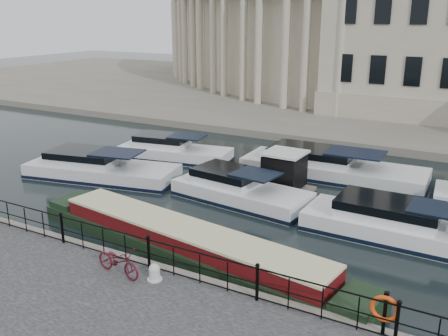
# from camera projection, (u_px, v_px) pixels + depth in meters

# --- Properties ---
(ground_plane) EXTENTS (160.00, 160.00, 0.00)m
(ground_plane) POSITION_uv_depth(u_px,v_px,m) (187.00, 256.00, 18.80)
(ground_plane) COLOR black
(ground_plane) RESTS_ON ground
(far_bank) EXTENTS (120.00, 42.00, 0.55)m
(far_bank) POSITION_uv_depth(u_px,v_px,m) (395.00, 99.00, 51.22)
(far_bank) COLOR #6B665B
(far_bank) RESTS_ON ground_plane
(railing) EXTENTS (24.14, 0.14, 1.22)m
(railing) POSITION_uv_depth(u_px,v_px,m) (149.00, 251.00, 16.57)
(railing) COLOR black
(railing) RESTS_ON near_quay
(civic_building) EXTENTS (53.55, 31.84, 16.85)m
(civic_building) POSITION_uv_depth(u_px,v_px,m) (382.00, 33.00, 46.10)
(civic_building) COLOR #ADA38C
(civic_building) RESTS_ON far_bank
(bicycle) EXTENTS (1.95, 0.91, 0.99)m
(bicycle) POSITION_uv_depth(u_px,v_px,m) (118.00, 261.00, 16.20)
(bicycle) COLOR #4E0D1A
(bicycle) RESTS_ON near_quay
(mooring_bollard) EXTENTS (0.49, 0.49, 0.56)m
(mooring_bollard) POSITION_uv_depth(u_px,v_px,m) (154.00, 272.00, 15.96)
(mooring_bollard) COLOR silver
(mooring_bollard) RESTS_ON near_quay
(life_ring_post) EXTENTS (0.78, 0.20, 1.27)m
(life_ring_post) POSITION_uv_depth(u_px,v_px,m) (385.00, 309.00, 13.03)
(life_ring_post) COLOR black
(life_ring_post) RESTS_ON near_quay
(narrowboat) EXTENTS (14.94, 4.02, 1.54)m
(narrowboat) POSITION_uv_depth(u_px,v_px,m) (187.00, 248.00, 18.62)
(narrowboat) COLOR black
(narrowboat) RESTS_ON ground_plane
(harbour_hut) EXTENTS (2.78, 2.34, 2.17)m
(harbour_hut) POSITION_uv_depth(u_px,v_px,m) (284.00, 174.00, 25.31)
(harbour_hut) COLOR #6B665B
(harbour_hut) RESTS_ON ground_plane
(cabin_cruisers) EXTENTS (28.13, 10.45, 1.99)m
(cabin_cruisers) POSITION_uv_depth(u_px,v_px,m) (282.00, 184.00, 25.58)
(cabin_cruisers) COLOR silver
(cabin_cruisers) RESTS_ON ground_plane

